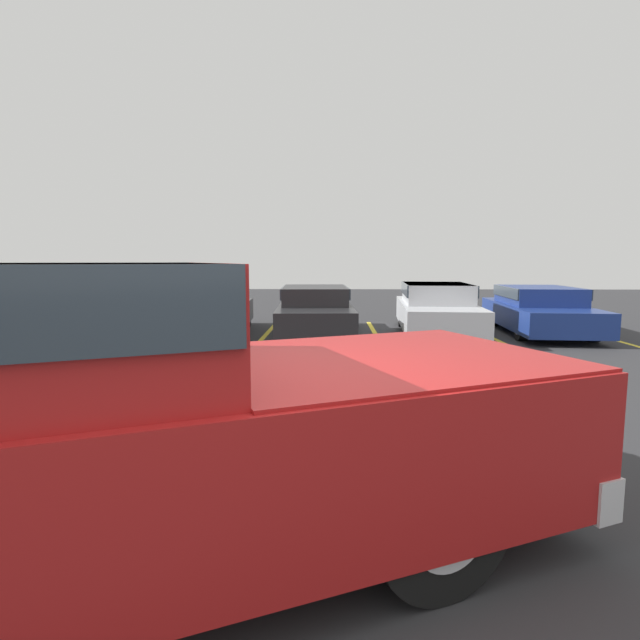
{
  "coord_description": "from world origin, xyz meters",
  "views": [
    {
      "loc": [
        0.73,
        -2.45,
        1.84
      ],
      "look_at": [
        0.56,
        4.62,
        1.0
      ],
      "focal_mm": 28.0,
      "sensor_mm": 36.0,
      "label": 1
    }
  ],
  "objects_px": {
    "pickup_truck": "(71,432)",
    "parked_sedan_c": "(436,307)",
    "parked_sedan_d": "(538,308)",
    "parked_sedan_a": "(210,309)",
    "parked_sedan_b": "(315,309)",
    "wheel_stop_curb": "(434,318)"
  },
  "relations": [
    {
      "from": "pickup_truck",
      "to": "parked_sedan_a",
      "type": "xyz_separation_m",
      "value": [
        -1.67,
        9.86,
        -0.27
      ]
    },
    {
      "from": "parked_sedan_d",
      "to": "wheel_stop_curb",
      "type": "bearing_deg",
      "value": -135.98
    },
    {
      "from": "pickup_truck",
      "to": "wheel_stop_curb",
      "type": "height_order",
      "value": "pickup_truck"
    },
    {
      "from": "parked_sedan_b",
      "to": "wheel_stop_curb",
      "type": "height_order",
      "value": "parked_sedan_b"
    },
    {
      "from": "parked_sedan_a",
      "to": "parked_sedan_b",
      "type": "height_order",
      "value": "parked_sedan_b"
    },
    {
      "from": "pickup_truck",
      "to": "parked_sedan_b",
      "type": "distance_m",
      "value": 9.81
    },
    {
      "from": "parked_sedan_c",
      "to": "parked_sedan_d",
      "type": "height_order",
      "value": "parked_sedan_c"
    },
    {
      "from": "pickup_truck",
      "to": "parked_sedan_c",
      "type": "distance_m",
      "value": 10.76
    },
    {
      "from": "pickup_truck",
      "to": "parked_sedan_b",
      "type": "height_order",
      "value": "pickup_truck"
    },
    {
      "from": "parked_sedan_c",
      "to": "parked_sedan_d",
      "type": "xyz_separation_m",
      "value": [
        2.66,
        0.25,
        -0.05
      ]
    },
    {
      "from": "parked_sedan_b",
      "to": "parked_sedan_c",
      "type": "xyz_separation_m",
      "value": [
        3.06,
        0.2,
        0.04
      ]
    },
    {
      "from": "parked_sedan_b",
      "to": "parked_sedan_c",
      "type": "bearing_deg",
      "value": 91.29
    },
    {
      "from": "parked_sedan_d",
      "to": "wheel_stop_curb",
      "type": "relative_size",
      "value": 2.55
    },
    {
      "from": "parked_sedan_b",
      "to": "parked_sedan_c",
      "type": "distance_m",
      "value": 3.06
    },
    {
      "from": "parked_sedan_b",
      "to": "wheel_stop_curb",
      "type": "relative_size",
      "value": 2.48
    },
    {
      "from": "parked_sedan_d",
      "to": "wheel_stop_curb",
      "type": "xyz_separation_m",
      "value": [
        -2.14,
        2.58,
        -0.56
      ]
    },
    {
      "from": "parked_sedan_c",
      "to": "parked_sedan_d",
      "type": "bearing_deg",
      "value": 99.94
    },
    {
      "from": "parked_sedan_a",
      "to": "parked_sedan_c",
      "type": "relative_size",
      "value": 0.93
    },
    {
      "from": "pickup_truck",
      "to": "parked_sedan_c",
      "type": "xyz_separation_m",
      "value": [
        4.06,
        9.96,
        -0.23
      ]
    },
    {
      "from": "parked_sedan_d",
      "to": "wheel_stop_curb",
      "type": "height_order",
      "value": "parked_sedan_d"
    },
    {
      "from": "parked_sedan_c",
      "to": "wheel_stop_curb",
      "type": "relative_size",
      "value": 2.58
    },
    {
      "from": "parked_sedan_a",
      "to": "parked_sedan_b",
      "type": "distance_m",
      "value": 2.67
    }
  ]
}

